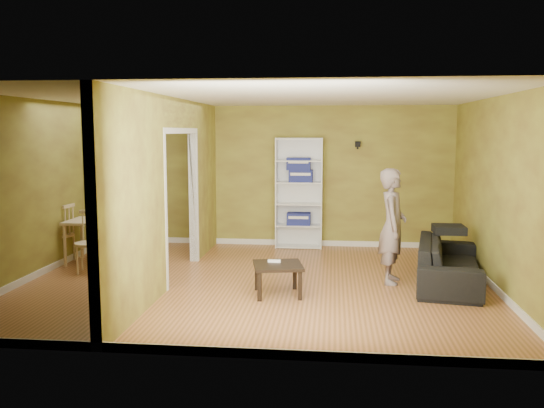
{
  "coord_description": "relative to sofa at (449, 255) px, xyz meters",
  "views": [
    {
      "loc": [
        1.07,
        -7.9,
        2.13
      ],
      "look_at": [
        0.2,
        0.2,
        1.1
      ],
      "focal_mm": 38.0,
      "sensor_mm": 36.0,
      "label": 1
    }
  ],
  "objects": [
    {
      "name": "dining_table",
      "position": [
        -5.33,
        0.75,
        0.22
      ],
      "size": [
        1.13,
        0.75,
        0.71
      ],
      "rotation": [
        0.0,
        0.0,
        0.02
      ],
      "color": "#CEAC89",
      "rests_on": "ground"
    },
    {
      "name": "bookshelf",
      "position": [
        -2.25,
        2.39,
        0.6
      ],
      "size": [
        0.85,
        0.37,
        2.02
      ],
      "color": "white",
      "rests_on": "ground"
    },
    {
      "name": "wall_speaker",
      "position": [
        -1.2,
        2.47,
        1.5
      ],
      "size": [
        0.1,
        0.1,
        0.1
      ],
      "primitive_type": "cube",
      "color": "black",
      "rests_on": "room_shell"
    },
    {
      "name": "paper_box_navy_a",
      "position": [
        -2.26,
        2.34,
        0.13
      ],
      "size": [
        0.43,
        0.28,
        0.22
      ],
      "primitive_type": "cube",
      "color": "navy",
      "rests_on": "bookshelf"
    },
    {
      "name": "sofa",
      "position": [
        0.0,
        0.0,
        0.0
      ],
      "size": [
        2.24,
        1.25,
        0.81
      ],
      "primitive_type": "imported",
      "rotation": [
        0.0,
        0.0,
        1.4
      ],
      "color": "black",
      "rests_on": "ground"
    },
    {
      "name": "game_controller",
      "position": [
        -2.4,
        -0.72,
        0.03
      ],
      "size": [
        0.17,
        0.04,
        0.03
      ],
      "primitive_type": "cube",
      "color": "white",
      "rests_on": "coffee_table"
    },
    {
      "name": "paper_box_navy_b",
      "position": [
        -2.22,
        2.34,
        0.92
      ],
      "size": [
        0.43,
        0.28,
        0.22
      ],
      "primitive_type": "cube",
      "color": "navy",
      "rests_on": "bookshelf"
    },
    {
      "name": "paper_box_navy_c",
      "position": [
        -2.26,
        2.34,
        1.14
      ],
      "size": [
        0.43,
        0.28,
        0.22
      ],
      "primitive_type": "cube",
      "color": "#1A214E",
      "rests_on": "bookshelf"
    },
    {
      "name": "person",
      "position": [
        -0.8,
        -0.02,
        0.55
      ],
      "size": [
        0.75,
        0.62,
        1.9
      ],
      "primitive_type": "imported",
      "rotation": [
        0.0,
        0.0,
        1.45
      ],
      "color": "slate",
      "rests_on": "ground"
    },
    {
      "name": "coffee_table",
      "position": [
        -2.34,
        -0.82,
        -0.05
      ],
      "size": [
        0.62,
        0.62,
        0.41
      ],
      "rotation": [
        0.0,
        0.0,
        0.2
      ],
      "color": "black",
      "rests_on": "ground"
    },
    {
      "name": "chair_far",
      "position": [
        -5.32,
        1.27,
        0.12
      ],
      "size": [
        0.52,
        0.52,
        1.05
      ],
      "primitive_type": null,
      "rotation": [
        0.0,
        0.0,
        3.06
      ],
      "color": "#CAB480",
      "rests_on": "ground"
    },
    {
      "name": "partition",
      "position": [
        -3.9,
        -0.22,
        0.9
      ],
      "size": [
        0.22,
        5.5,
        2.6
      ],
      "primitive_type": null,
      "color": "#A7AB3B",
      "rests_on": "ground"
    },
    {
      "name": "room_shell",
      "position": [
        -2.7,
        -0.22,
        0.9
      ],
      "size": [
        6.5,
        6.5,
        6.5
      ],
      "color": "#AF6E41",
      "rests_on": "ground"
    },
    {
      "name": "chair_near",
      "position": [
        -5.31,
        0.1,
        0.06
      ],
      "size": [
        0.51,
        0.51,
        0.94
      ],
      "primitive_type": null,
      "rotation": [
        0.0,
        0.0,
        0.2
      ],
      "color": "#D3B977",
      "rests_on": "ground"
    },
    {
      "name": "chair_left",
      "position": [
        -6.06,
        0.72,
        0.08
      ],
      "size": [
        0.47,
        0.47,
        0.96
      ],
      "primitive_type": null,
      "rotation": [
        0.0,
        0.0,
        -1.64
      ],
      "color": "tan",
      "rests_on": "ground"
    }
  ]
}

